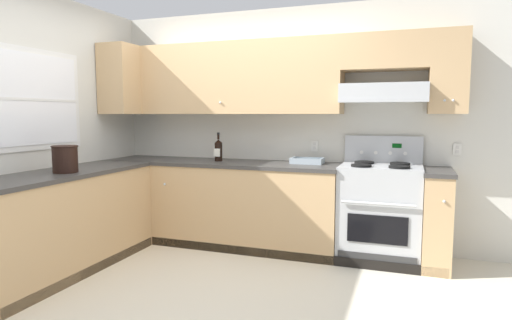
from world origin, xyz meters
name	(u,v)px	position (x,y,z in m)	size (l,w,h in m)	color
ground_plane	(187,289)	(0.00, 0.00, 0.00)	(7.04, 7.04, 0.00)	beige
wall_back	(285,108)	(0.39, 1.53, 1.48)	(4.68, 0.57, 2.55)	silver
wall_left	(48,122)	(-1.59, 0.23, 1.34)	(0.47, 4.00, 2.55)	silver
counter_back_run	(238,204)	(-0.05, 1.24, 0.45)	(3.60, 0.65, 0.91)	tan
counter_left_run	(63,222)	(-1.24, 0.00, 0.45)	(0.63, 1.91, 0.91)	tan
stove	(380,212)	(1.42, 1.25, 0.48)	(0.76, 0.62, 1.20)	#B7BABC
wine_bottle	(218,150)	(-0.29, 1.27, 1.03)	(0.08, 0.09, 0.31)	black
bowl	(307,162)	(0.68, 1.36, 0.93)	(0.33, 0.21, 0.06)	#9EADB7
bucket	(65,158)	(-1.16, -0.04, 1.03)	(0.22, 0.22, 0.24)	black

